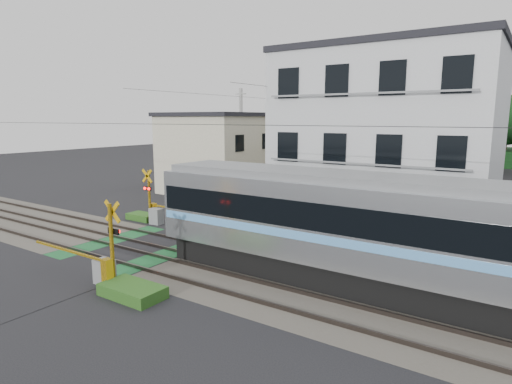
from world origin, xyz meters
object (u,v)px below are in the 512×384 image
Objects in this scene: crossing_signal_far at (156,211)px; apartment_block at (389,142)px; crossing_signal_near at (104,266)px; pedestrian at (364,173)px.

crossing_signal_far is 0.46× the size of apartment_block.
crossing_signal_near reaches higher than pedestrian.
apartment_block reaches higher than crossing_signal_near.
crossing_signal_far reaches higher than pedestrian.
crossing_signal_far is at bearing -152.22° from apartment_block.
pedestrian is at bearing 91.92° from crossing_signal_near.
apartment_block reaches higher than crossing_signal_far.
crossing_signal_far is 22.25m from pedestrian.
apartment_block is (5.91, 13.15, 3.94)m from crossing_signal_near.
crossing_signal_near is 14.95m from apartment_block.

